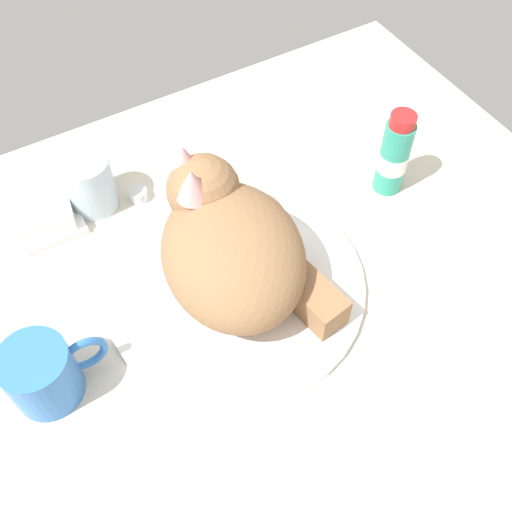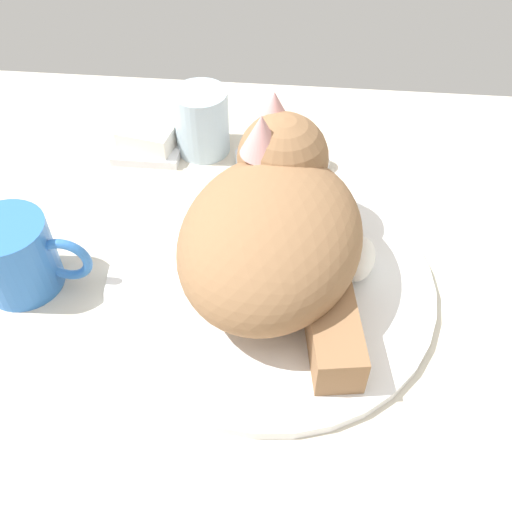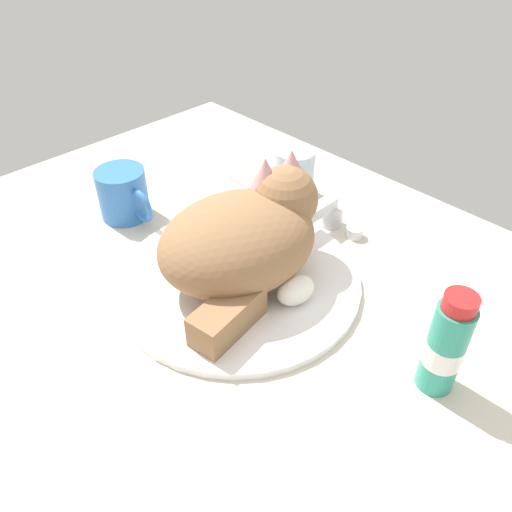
{
  "view_description": "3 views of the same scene",
  "coord_description": "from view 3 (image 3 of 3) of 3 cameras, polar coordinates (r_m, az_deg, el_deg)",
  "views": [
    {
      "loc": [
        -19.84,
        -40.06,
        68.54
      ],
      "look_at": [
        2.71,
        -1.15,
        6.61
      ],
      "focal_mm": 41.8,
      "sensor_mm": 36.0,
      "label": 1
    },
    {
      "loc": [
        2.37,
        -40.57,
        49.14
      ],
      "look_at": [
        -1.52,
        0.2,
        4.57
      ],
      "focal_mm": 40.8,
      "sensor_mm": 36.0,
      "label": 2
    },
    {
      "loc": [
        41.78,
        -37.06,
        49.99
      ],
      "look_at": [
        2.69,
        0.94,
        6.06
      ],
      "focal_mm": 35.67,
      "sensor_mm": 36.0,
      "label": 3
    }
  ],
  "objects": [
    {
      "name": "soap_dish",
      "position": [
        0.98,
        0.24,
        8.49
      ],
      "size": [
        9.0,
        6.4,
        1.2
      ],
      "primitive_type": "cube",
      "color": "white",
      "rests_on": "ground_plane"
    },
    {
      "name": "sink_basin",
      "position": [
        0.75,
        -1.96,
        -2.66
      ],
      "size": [
        35.5,
        35.5,
        1.17
      ],
      "primitive_type": "cylinder",
      "color": "white",
      "rests_on": "ground_plane"
    },
    {
      "name": "faucet",
      "position": [
        0.85,
        7.97,
        4.55
      ],
      "size": [
        12.64,
        10.41,
        5.66
      ],
      "color": "silver",
      "rests_on": "ground_plane"
    },
    {
      "name": "ground_plane",
      "position": [
        0.76,
        -1.93,
        -3.83
      ],
      "size": [
        110.0,
        82.5,
        3.0
      ],
      "primitive_type": "cube",
      "color": "beige"
    },
    {
      "name": "rinse_cup",
      "position": [
        0.93,
        4.29,
        9.26
      ],
      "size": [
        7.22,
        7.22,
        8.88
      ],
      "color": "silver",
      "rests_on": "ground_plane"
    },
    {
      "name": "soap_bar",
      "position": [
        0.97,
        0.24,
        9.51
      ],
      "size": [
        7.81,
        5.59,
        2.8
      ],
      "primitive_type": "cube",
      "rotation": [
        0.0,
        0.0,
        -0.2
      ],
      "color": "white",
      "rests_on": "soap_dish"
    },
    {
      "name": "cat",
      "position": [
        0.7,
        -1.07,
        2.21
      ],
      "size": [
        22.93,
        28.1,
        16.08
      ],
      "color": "#936B47",
      "rests_on": "sink_basin"
    },
    {
      "name": "coffee_mug",
      "position": [
        0.89,
        -14.61,
        6.73
      ],
      "size": [
        12.46,
        8.35,
        8.59
      ],
      "color": "#3372C6",
      "rests_on": "ground_plane"
    },
    {
      "name": "toothpaste_bottle",
      "position": [
        0.61,
        20.49,
        -9.43
      ],
      "size": [
        4.45,
        4.45,
        14.11
      ],
      "color": "teal",
      "rests_on": "ground_plane"
    }
  ]
}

